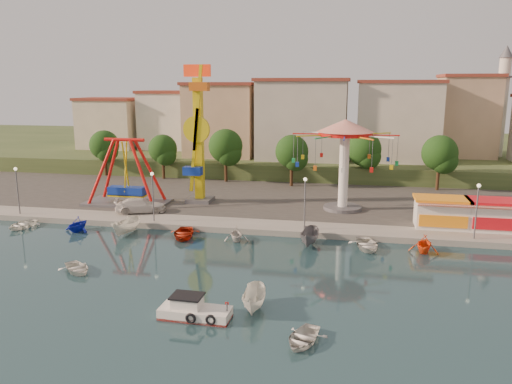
% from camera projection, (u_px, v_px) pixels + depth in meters
% --- Properties ---
extents(ground, '(200.00, 200.00, 0.00)m').
position_uv_depth(ground, '(186.00, 277.00, 39.14)').
color(ground, '#16333D').
rests_on(ground, ground).
extents(quay_deck, '(200.00, 100.00, 0.60)m').
position_uv_depth(quay_deck, '(289.00, 159.00, 98.53)').
color(quay_deck, '#9E998E').
rests_on(quay_deck, ground).
extents(asphalt_pad, '(90.00, 28.00, 0.01)m').
position_uv_depth(asphalt_pad, '(258.00, 191.00, 67.78)').
color(asphalt_pad, '#4C4944').
rests_on(asphalt_pad, quay_deck).
extents(hill_terrace, '(200.00, 60.00, 3.00)m').
position_uv_depth(hill_terrace, '(292.00, 150.00, 103.07)').
color(hill_terrace, '#384C26').
rests_on(hill_terrace, ground).
extents(pirate_ship_ride, '(10.00, 5.00, 8.00)m').
position_uv_depth(pirate_ship_ride, '(126.00, 173.00, 59.88)').
color(pirate_ship_ride, '#59595E').
rests_on(pirate_ship_ride, quay_deck).
extents(kamikaze_tower, '(3.24, 3.10, 16.50)m').
position_uv_depth(kamikaze_tower, '(199.00, 137.00, 59.75)').
color(kamikaze_tower, '#59595E').
rests_on(kamikaze_tower, quay_deck).
extents(wave_swinger, '(11.60, 11.60, 10.40)m').
position_uv_depth(wave_swinger, '(345.00, 144.00, 56.28)').
color(wave_swinger, '#59595E').
rests_on(wave_swinger, quay_deck).
extents(booth_left, '(5.40, 3.78, 3.08)m').
position_uv_depth(booth_left, '(441.00, 212.00, 50.43)').
color(booth_left, white).
rests_on(booth_left, quay_deck).
extents(booth_mid, '(5.40, 3.78, 3.08)m').
position_uv_depth(booth_mid, '(494.00, 215.00, 49.48)').
color(booth_mid, white).
rests_on(booth_mid, quay_deck).
extents(lamp_post_0, '(0.14, 0.14, 5.00)m').
position_uv_depth(lamp_post_0, '(18.00, 192.00, 55.49)').
color(lamp_post_0, '#59595E').
rests_on(lamp_post_0, quay_deck).
extents(lamp_post_1, '(0.14, 0.14, 5.00)m').
position_uv_depth(lamp_post_1, '(153.00, 198.00, 52.46)').
color(lamp_post_1, '#59595E').
rests_on(lamp_post_1, quay_deck).
extents(lamp_post_2, '(0.14, 0.14, 5.00)m').
position_uv_depth(lamp_post_2, '(305.00, 205.00, 49.44)').
color(lamp_post_2, '#59595E').
rests_on(lamp_post_2, quay_deck).
extents(lamp_post_3, '(0.14, 0.14, 5.00)m').
position_uv_depth(lamp_post_3, '(476.00, 213.00, 46.42)').
color(lamp_post_3, '#59595E').
rests_on(lamp_post_3, quay_deck).
extents(tree_0, '(4.60, 4.60, 7.19)m').
position_uv_depth(tree_0, '(104.00, 145.00, 78.36)').
color(tree_0, '#382314').
rests_on(tree_0, quay_deck).
extents(tree_1, '(4.35, 4.35, 6.80)m').
position_uv_depth(tree_1, '(163.00, 149.00, 75.82)').
color(tree_1, '#382314').
rests_on(tree_1, quay_deck).
extents(tree_2, '(5.02, 5.02, 7.85)m').
position_uv_depth(tree_2, '(226.00, 146.00, 73.36)').
color(tree_2, '#382314').
rests_on(tree_2, quay_deck).
extents(tree_3, '(4.68, 4.68, 7.32)m').
position_uv_depth(tree_3, '(292.00, 152.00, 70.16)').
color(tree_3, '#382314').
rests_on(tree_3, quay_deck).
extents(tree_4, '(4.86, 4.86, 7.60)m').
position_uv_depth(tree_4, '(364.00, 149.00, 71.10)').
color(tree_4, '#382314').
rests_on(tree_4, quay_deck).
extents(tree_5, '(4.83, 4.83, 7.54)m').
position_uv_depth(tree_5, '(440.00, 153.00, 67.47)').
color(tree_5, '#382314').
rests_on(tree_5, quay_deck).
extents(building_0, '(9.26, 9.53, 11.87)m').
position_uv_depth(building_0, '(89.00, 118.00, 87.73)').
color(building_0, beige).
rests_on(building_0, hill_terrace).
extents(building_1, '(12.33, 9.01, 8.63)m').
position_uv_depth(building_1, '(166.00, 126.00, 90.90)').
color(building_1, silver).
rests_on(building_1, hill_terrace).
extents(building_2, '(11.95, 9.28, 11.23)m').
position_uv_depth(building_2, '(236.00, 120.00, 88.69)').
color(building_2, tan).
rests_on(building_2, hill_terrace).
extents(building_3, '(12.59, 10.50, 9.20)m').
position_uv_depth(building_3, '(312.00, 128.00, 83.27)').
color(building_3, beige).
rests_on(building_3, hill_terrace).
extents(building_4, '(10.75, 9.23, 9.24)m').
position_uv_depth(building_4, '(394.00, 128.00, 83.98)').
color(building_4, beige).
rests_on(building_4, hill_terrace).
extents(building_5, '(12.77, 10.96, 11.21)m').
position_uv_depth(building_5, '(481.00, 124.00, 79.47)').
color(building_5, tan).
rests_on(building_5, hill_terrace).
extents(minaret, '(2.80, 2.80, 18.00)m').
position_uv_depth(minaret, '(502.00, 99.00, 81.46)').
color(minaret, silver).
rests_on(minaret, hill_terrace).
extents(cabin_motorboat, '(4.67, 1.96, 1.63)m').
position_uv_depth(cabin_motorboat, '(193.00, 311.00, 32.26)').
color(cabin_motorboat, white).
rests_on(cabin_motorboat, ground).
extents(rowboat_a, '(4.08, 3.97, 0.69)m').
position_uv_depth(rowboat_a, '(77.00, 268.00, 40.11)').
color(rowboat_a, white).
rests_on(rowboat_a, ground).
extents(rowboat_b, '(3.17, 3.82, 0.68)m').
position_uv_depth(rowboat_b, '(303.00, 338.00, 29.10)').
color(rowboat_b, silver).
rests_on(rowboat_b, ground).
extents(skiff, '(1.71, 3.96, 1.50)m').
position_uv_depth(skiff, '(254.00, 300.00, 33.29)').
color(skiff, silver).
rests_on(skiff, ground).
extents(van, '(6.04, 4.05, 1.62)m').
position_uv_depth(van, '(140.00, 205.00, 56.38)').
color(van, silver).
rests_on(van, quay_deck).
extents(moored_boat_0, '(3.09, 3.96, 0.75)m').
position_uv_depth(moored_boat_0, '(22.00, 224.00, 52.52)').
color(moored_boat_0, white).
rests_on(moored_boat_0, ground).
extents(moored_boat_1, '(2.98, 3.33, 1.57)m').
position_uv_depth(moored_boat_1, '(77.00, 224.00, 51.22)').
color(moored_boat_1, '#1524B9').
rests_on(moored_boat_1, ground).
extents(moored_boat_2, '(2.29, 4.46, 1.64)m').
position_uv_depth(moored_boat_2, '(126.00, 226.00, 50.19)').
color(moored_boat_2, silver).
rests_on(moored_boat_2, ground).
extents(moored_boat_3, '(3.73, 4.66, 0.86)m').
position_uv_depth(moored_boat_3, '(183.00, 233.00, 49.13)').
color(moored_boat_3, '#AC250D').
rests_on(moored_boat_3, ground).
extents(moored_boat_4, '(3.05, 3.30, 1.45)m').
position_uv_depth(moored_boat_4, '(236.00, 234.00, 48.06)').
color(moored_boat_4, silver).
rests_on(moored_boat_4, ground).
extents(moored_boat_5, '(1.88, 4.28, 1.61)m').
position_uv_depth(moored_boat_5, '(310.00, 237.00, 46.70)').
color(moored_boat_5, slate).
rests_on(moored_boat_5, ground).
extents(moored_boat_6, '(3.66, 4.56, 0.84)m').
position_uv_depth(moored_boat_6, '(367.00, 245.00, 45.79)').
color(moored_boat_6, silver).
rests_on(moored_boat_6, ground).
extents(moored_boat_7, '(3.22, 3.55, 1.62)m').
position_uv_depth(moored_boat_7, '(424.00, 244.00, 44.75)').
color(moored_boat_7, '#FF5216').
rests_on(moored_boat_7, ground).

